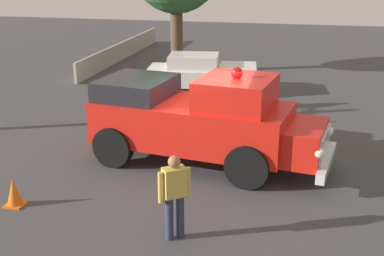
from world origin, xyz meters
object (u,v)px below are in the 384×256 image
at_px(classic_hot_rod, 202,73).
at_px(spectator_seated, 253,89).
at_px(vintage_fire_truck, 201,119).
at_px(lawn_chair_by_car, 246,108).
at_px(lawn_chair_near_truck, 256,92).
at_px(spectator_standing, 175,192).
at_px(traffic_cone, 14,192).

xyz_separation_m(classic_hot_rod, spectator_seated, (-1.93, -2.20, -0.05)).
distance_m(vintage_fire_truck, lawn_chair_by_car, 3.41).
bearing_deg(spectator_seated, lawn_chair_near_truck, -118.45).
distance_m(vintage_fire_truck, spectator_standing, 3.76).
bearing_deg(lawn_chair_near_truck, vintage_fire_truck, 170.75).
bearing_deg(lawn_chair_near_truck, spectator_seated, 61.55).
bearing_deg(lawn_chair_by_car, lawn_chair_near_truck, -2.50).
bearing_deg(lawn_chair_near_truck, spectator_standing, 176.36).
distance_m(classic_hot_rod, lawn_chair_by_car, 4.61).
relative_size(classic_hot_rod, lawn_chair_by_car, 4.46).
relative_size(classic_hot_rod, spectator_seated, 3.52).
bearing_deg(lawn_chair_by_car, spectator_standing, 176.02).
distance_m(vintage_fire_truck, classic_hot_rod, 7.45).
bearing_deg(spectator_seated, vintage_fire_truck, 172.08).
bearing_deg(spectator_standing, spectator_seated, -2.89).
bearing_deg(vintage_fire_truck, classic_hot_rod, 11.24).
bearing_deg(spectator_standing, classic_hot_rod, 8.95).
bearing_deg(classic_hot_rod, spectator_standing, -171.05).
height_order(lawn_chair_by_car, spectator_seated, spectator_seated).
distance_m(lawn_chair_near_truck, lawn_chair_by_car, 2.05).
relative_size(lawn_chair_near_truck, traffic_cone, 1.61).
bearing_deg(spectator_standing, lawn_chair_by_car, -3.98).
distance_m(spectator_seated, traffic_cone, 9.53).
height_order(classic_hot_rod, spectator_standing, spectator_standing).
bearing_deg(spectator_seated, spectator_standing, 177.11).
height_order(lawn_chair_by_car, traffic_cone, lawn_chair_by_car).
relative_size(classic_hot_rod, traffic_cone, 7.16).
bearing_deg(traffic_cone, vintage_fire_truck, -46.68).
bearing_deg(classic_hot_rod, vintage_fire_truck, -168.76).
bearing_deg(vintage_fire_truck, lawn_chair_near_truck, -9.25).
relative_size(vintage_fire_truck, spectator_seated, 4.81).
bearing_deg(lawn_chair_by_car, spectator_seated, 0.74).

